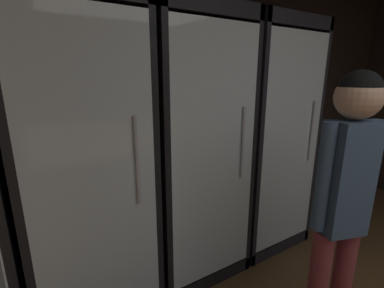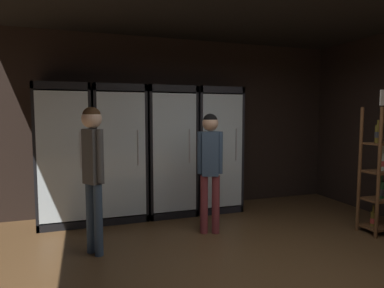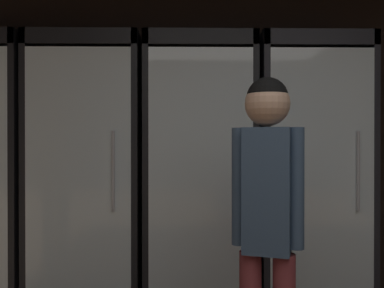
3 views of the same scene
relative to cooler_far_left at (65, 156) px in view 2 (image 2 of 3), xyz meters
name	(u,v)px [view 2 (image 2 of 3)]	position (x,y,z in m)	size (l,w,h in m)	color
wall_back	(191,124)	(2.01, 0.32, 0.43)	(6.00, 0.06, 2.80)	black
cooler_far_left	(65,156)	(0.00, 0.00, 0.00)	(0.74, 0.65, 1.99)	black
cooler_left	(120,154)	(0.77, 0.00, 0.00)	(0.74, 0.65, 1.99)	black
cooler_center	(169,152)	(1.53, 0.00, 0.00)	(0.74, 0.65, 1.99)	black
cooler_right	(214,150)	(2.30, 0.00, 0.00)	(0.74, 0.65, 1.99)	black
shopper_near	(210,160)	(1.81, -1.06, 0.01)	(0.32, 0.21, 1.58)	brown
shopper_far	(93,160)	(0.35, -1.27, 0.09)	(0.23, 0.27, 1.65)	#384C66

